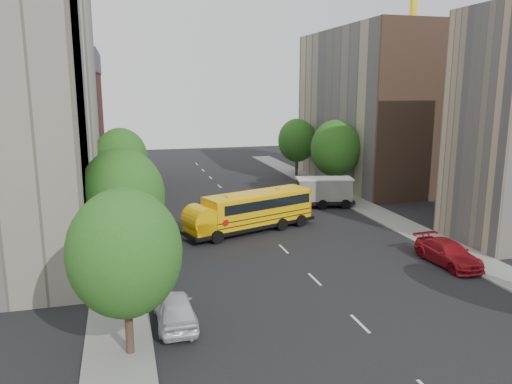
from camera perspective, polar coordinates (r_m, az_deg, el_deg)
name	(u,v)px	position (r m, az deg, el deg)	size (l,w,h in m)	color
ground	(275,241)	(38.02, 2.23, -5.62)	(120.00, 120.00, 0.00)	black
sidewalk_left	(118,233)	(41.18, -15.45, -4.58)	(3.00, 80.00, 0.12)	slate
sidewalk_right	(379,214)	(46.88, 13.91, -2.50)	(3.00, 80.00, 0.12)	slate
lane_markings	(244,210)	(47.29, -1.39, -2.09)	(0.15, 64.00, 0.01)	silver
building_left_cream	(20,107)	(41.22, -25.40, 8.77)	(10.00, 26.00, 20.00)	beige
building_left_redbrick	(58,130)	(63.17, -21.73, 6.58)	(10.00, 15.00, 13.00)	maroon
building_right_far	(370,108)	(61.81, 12.89, 9.35)	(10.00, 22.00, 18.00)	tan
building_right_sidewall	(423,112)	(52.35, 18.57, 8.62)	(10.10, 0.30, 18.00)	brown
street_tree_0	(125,253)	(21.67, -14.75, -6.79)	(4.80, 4.80, 7.41)	#38281C
street_tree_1	(122,196)	(31.26, -15.02, -0.49)	(5.12, 5.12, 7.90)	#38281C
street_tree_2	(121,158)	(49.02, -15.18, 3.74)	(4.99, 4.99, 7.71)	#38281C
street_tree_4	(335,148)	(53.66, 9.06, 4.95)	(5.25, 5.25, 8.10)	#38281C
street_tree_5	(297,140)	(64.77, 4.70, 5.90)	(4.86, 4.86, 7.51)	#38281C
school_bus	(250,210)	(39.95, -0.72, -2.06)	(11.57, 6.36, 3.22)	black
safari_truck	(320,192)	(48.69, 7.28, 0.05)	(7.02, 3.70, 2.86)	black
parked_car_0	(175,309)	(25.35, -9.25, -13.09)	(1.87, 4.65, 1.59)	silver
parked_car_1	(140,209)	(45.58, -13.12, -1.95)	(1.62, 4.66, 1.53)	silver
parked_car_3	(448,253)	(35.27, 21.11, -6.53)	(2.17, 5.33, 1.55)	maroon
parked_car_4	(309,183)	(57.26, 6.09, 0.99)	(1.57, 3.90, 1.33)	#384762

